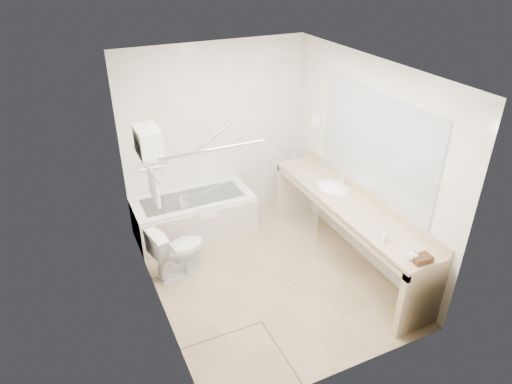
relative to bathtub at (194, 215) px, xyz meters
name	(u,v)px	position (x,y,z in m)	size (l,w,h in m)	color
floor	(266,274)	(0.50, -1.24, -0.28)	(3.20, 3.20, 0.00)	#9C8160
ceiling	(269,70)	(0.50, -1.24, 2.22)	(2.60, 3.20, 0.10)	silver
wall_back	(216,134)	(0.50, 0.36, 0.97)	(2.60, 0.10, 2.50)	white
wall_front	(354,268)	(0.50, -2.84, 0.97)	(2.60, 0.10, 2.50)	white
wall_left	(150,210)	(-0.80, -1.24, 0.97)	(0.10, 3.20, 2.50)	white
wall_right	(364,163)	(1.80, -1.24, 0.97)	(0.10, 3.20, 2.50)	white
bathtub	(194,215)	(0.00, 0.00, 0.00)	(1.60, 0.73, 0.59)	white
grab_bar_short	(151,168)	(-0.45, 0.32, 0.67)	(0.03, 0.03, 0.40)	silver
grab_bar_long	(214,136)	(0.45, 0.32, 0.97)	(0.03, 0.03, 0.60)	silver
shower_enclosure	(250,260)	(-0.13, -2.16, 0.79)	(0.96, 0.91, 2.11)	silver
towel_shelf	(149,148)	(-0.67, -0.89, 1.48)	(0.24, 0.55, 0.81)	silver
vanity_counter	(348,217)	(1.52, -1.39, 0.36)	(0.55, 2.70, 0.95)	#C8B185
sink	(333,189)	(1.55, -0.99, 0.54)	(0.40, 0.52, 0.14)	white
faucet	(343,179)	(1.70, -0.99, 0.65)	(0.03, 0.03, 0.14)	silver
mirror	(375,144)	(1.79, -1.39, 1.27)	(0.02, 2.00, 1.20)	#A5A9B0
hairdryer_unit	(316,120)	(1.75, -0.19, 1.17)	(0.08, 0.10, 0.18)	white
toilet	(178,250)	(-0.45, -0.76, 0.06)	(0.38, 0.68, 0.67)	white
amenity_basket	(422,259)	(1.49, -2.64, 0.61)	(0.19, 0.13, 0.06)	#4E2F1B
soap_bottle_a	(384,239)	(1.38, -2.21, 0.60)	(0.06, 0.12, 0.06)	white
soap_bottle_b	(413,255)	(1.43, -2.58, 0.63)	(0.11, 0.14, 0.11)	white
water_bottle_left	(303,166)	(1.43, -0.45, 0.66)	(0.06, 0.06, 0.19)	silver
water_bottle_mid	(294,156)	(1.47, -0.14, 0.67)	(0.06, 0.06, 0.20)	silver
water_bottle_right	(323,172)	(1.56, -0.73, 0.67)	(0.06, 0.06, 0.21)	silver
drinking_glass_near	(306,176)	(1.35, -0.67, 0.62)	(0.07, 0.07, 0.09)	silver
drinking_glass_far	(292,165)	(1.35, -0.27, 0.62)	(0.07, 0.07, 0.09)	silver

